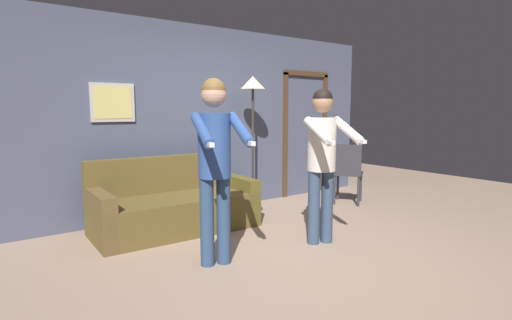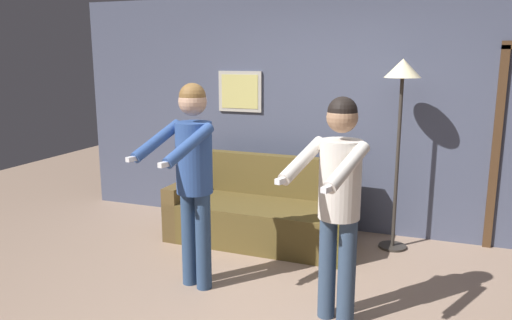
% 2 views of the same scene
% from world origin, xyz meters
% --- Properties ---
extents(ground_plane, '(12.00, 12.00, 0.00)m').
position_xyz_m(ground_plane, '(0.00, 0.00, 0.00)').
color(ground_plane, gray).
extents(back_wall_assembly, '(6.40, 0.10, 2.60)m').
position_xyz_m(back_wall_assembly, '(0.02, 2.13, 1.30)').
color(back_wall_assembly, '#494F66').
rests_on(back_wall_assembly, ground_plane).
extents(couch, '(1.92, 0.89, 0.87)m').
position_xyz_m(couch, '(-0.64, 1.47, 0.28)').
color(couch, brown).
rests_on(couch, ground_plane).
extents(torchiere_lamp, '(0.36, 0.36, 1.91)m').
position_xyz_m(torchiere_lamp, '(0.70, 1.72, 1.62)').
color(torchiere_lamp, '#332D28').
rests_on(torchiere_lamp, ground_plane).
extents(person_standing_left, '(0.54, 0.73, 1.73)m').
position_xyz_m(person_standing_left, '(-0.79, 0.22, 1.05)').
color(person_standing_left, navy).
rests_on(person_standing_left, ground_plane).
extents(person_standing_right, '(0.56, 0.72, 1.67)m').
position_xyz_m(person_standing_right, '(0.44, 0.08, 1.00)').
color(person_standing_right, '#32455F').
rests_on(person_standing_right, ground_plane).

